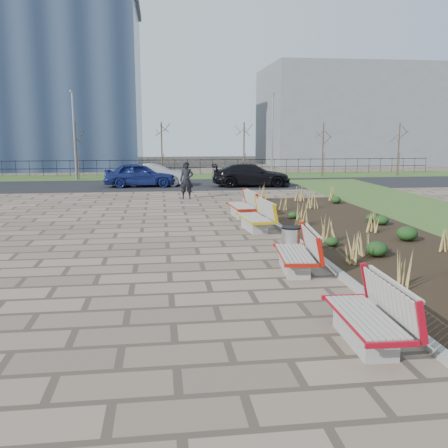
{
  "coord_description": "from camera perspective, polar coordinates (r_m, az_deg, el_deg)",
  "views": [
    {
      "loc": [
        -0.18,
        -10.03,
        3.32
      ],
      "look_at": [
        1.5,
        3.0,
        0.9
      ],
      "focal_mm": 40.0,
      "sensor_mm": 36.0,
      "label": 1
    }
  ],
  "objects": [
    {
      "name": "bench_b",
      "position": [
        12.15,
        8.05,
        -3.09
      ],
      "size": [
        1.12,
        2.18,
        1.0
      ],
      "primitive_type": null,
      "rotation": [
        0.0,
        0.0,
        -0.11
      ],
      "color": "#B4160C",
      "rests_on": "ground"
    },
    {
      "name": "grass_verge_far",
      "position": [
        38.18,
        -7.07,
        5.4
      ],
      "size": [
        80.0,
        5.0,
        0.04
      ],
      "primitive_type": "cube",
      "color": "#33511E",
      "rests_on": "ground"
    },
    {
      "name": "car_black",
      "position": [
        31.02,
        3.1,
        5.62
      ],
      "size": [
        4.98,
        2.34,
        1.4
      ],
      "primitive_type": "imported",
      "rotation": [
        0.0,
        0.0,
        1.49
      ],
      "color": "black",
      "rests_on": "road"
    },
    {
      "name": "bench_a",
      "position": [
        8.34,
        15.79,
        -9.76
      ],
      "size": [
        0.96,
        2.12,
        1.0
      ],
      "primitive_type": null,
      "rotation": [
        0.0,
        0.0,
        -0.03
      ],
      "color": "#A30A1B",
      "rests_on": "ground"
    },
    {
      "name": "planting_curb",
      "position": [
        15.92,
        7.75,
        -1.43
      ],
      "size": [
        0.16,
        18.0,
        0.15
      ],
      "primitive_type": "cube",
      "color": "gray",
      "rests_on": "ground"
    },
    {
      "name": "bench_d",
      "position": [
        19.82,
        1.97,
        2.25
      ],
      "size": [
        1.06,
        2.16,
        1.0
      ],
      "primitive_type": null,
      "rotation": [
        0.0,
        0.0,
        0.08
      ],
      "color": "#B2170B",
      "rests_on": "ground"
    },
    {
      "name": "lamp_west",
      "position": [
        36.5,
        -16.75,
        9.56
      ],
      "size": [
        0.24,
        0.6,
        6.0
      ],
      "primitive_type": null,
      "color": "gray",
      "rests_on": "grass_verge_far"
    },
    {
      "name": "pedestrian",
      "position": [
        25.2,
        -4.3,
        5.0
      ],
      "size": [
        0.72,
        0.51,
        1.89
      ],
      "primitive_type": "imported",
      "rotation": [
        0.0,
        0.0,
        -0.08
      ],
      "color": "black",
      "rests_on": "ground"
    },
    {
      "name": "planting_bed",
      "position": [
        16.67,
        15.5,
        -1.26
      ],
      "size": [
        4.5,
        18.0,
        0.1
      ],
      "primitive_type": "cube",
      "color": "black",
      "rests_on": "ground"
    },
    {
      "name": "tree_e",
      "position": [
        38.53,
        11.22,
        8.34
      ],
      "size": [
        1.4,
        1.4,
        4.0
      ],
      "primitive_type": null,
      "color": "#4C3D2D",
      "rests_on": "grass_verge_far"
    },
    {
      "name": "litter_bin",
      "position": [
        13.31,
        7.62,
        -2.22
      ],
      "size": [
        0.48,
        0.48,
        0.85
      ],
      "primitive_type": "cylinder",
      "color": "#B2B2B7",
      "rests_on": "ground"
    },
    {
      "name": "tree_d",
      "position": [
        37.08,
        2.29,
        8.45
      ],
      "size": [
        1.4,
        1.4,
        4.0
      ],
      "primitive_type": null,
      "color": "#4C3D2D",
      "rests_on": "grass_verge_far"
    },
    {
      "name": "building_grey",
      "position": [
        55.83,
        14.17,
        11.85
      ],
      "size": [
        18.0,
        12.0,
        10.0
      ],
      "primitive_type": "cube",
      "color": "slate",
      "rests_on": "ground"
    },
    {
      "name": "tree_c",
      "position": [
        36.56,
        -7.12,
        8.35
      ],
      "size": [
        1.4,
        1.4,
        4.0
      ],
      "primitive_type": null,
      "color": "#4C3D2D",
      "rests_on": "grass_verge_far"
    },
    {
      "name": "tree_b",
      "position": [
        37.02,
        -16.54,
        8.03
      ],
      "size": [
        1.4,
        1.4,
        4.0
      ],
      "primitive_type": null,
      "color": "#4C3D2D",
      "rests_on": "grass_verge_far"
    },
    {
      "name": "road",
      "position": [
        32.21,
        -6.99,
        4.46
      ],
      "size": [
        80.0,
        7.0,
        0.02
      ],
      "primitive_type": "cube",
      "color": "black",
      "rests_on": "ground"
    },
    {
      "name": "lamp_east",
      "position": [
        36.95,
        5.54,
        9.96
      ],
      "size": [
        0.24,
        0.6,
        6.0
      ],
      "primitive_type": null,
      "color": "gray",
      "rests_on": "grass_verge_far"
    },
    {
      "name": "railing_fence",
      "position": [
        39.63,
        -7.1,
        6.48
      ],
      "size": [
        44.0,
        0.1,
        1.2
      ],
      "primitive_type": null,
      "color": "black",
      "rests_on": "grass_verge_far"
    },
    {
      "name": "car_blue",
      "position": [
        31.22,
        -9.55,
        5.59
      ],
      "size": [
        4.35,
        1.75,
        1.48
      ],
      "primitive_type": "imported",
      "rotation": [
        0.0,
        0.0,
        1.57
      ],
      "color": "navy",
      "rests_on": "road"
    },
    {
      "name": "bench_c",
      "position": [
        17.09,
        3.49,
        0.92
      ],
      "size": [
        1.1,
        2.18,
        1.0
      ],
      "primitive_type": null,
      "rotation": [
        0.0,
        0.0,
        0.1
      ],
      "color": "#CDA20A",
      "rests_on": "ground"
    },
    {
      "name": "car_silver",
      "position": [
        31.54,
        -7.93,
        5.57
      ],
      "size": [
        4.22,
        1.76,
        1.36
      ],
      "primitive_type": "imported",
      "rotation": [
        0.0,
        0.0,
        1.49
      ],
      "color": "gray",
      "rests_on": "road"
    },
    {
      "name": "ground",
      "position": [
        10.57,
        -6.06,
        -7.93
      ],
      "size": [
        120.0,
        120.0,
        0.0
      ],
      "primitive_type": "plane",
      "color": "#7C6755",
      "rests_on": "ground"
    },
    {
      "name": "tree_f",
      "position": [
        40.83,
        19.31,
        8.06
      ],
      "size": [
        1.4,
        1.4,
        4.0
      ],
      "primitive_type": null,
      "color": "#4C3D2D",
      "rests_on": "grass_verge_far"
    }
  ]
}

